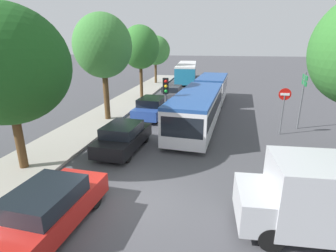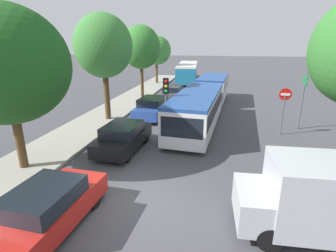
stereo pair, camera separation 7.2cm
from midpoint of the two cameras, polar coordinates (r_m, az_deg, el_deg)
ground_plane at (r=9.68m, az=-7.34°, el=-16.04°), size 200.00×200.00×0.00m
kerb_strip_left at (r=24.56m, az=-9.30°, el=5.19°), size 3.20×39.79×0.14m
articulated_bus at (r=20.06m, az=7.85°, el=6.18°), size 3.68×15.99×2.35m
city_bus_rear at (r=37.87m, az=4.01°, el=11.86°), size 3.37×11.47×2.43m
queued_car_red at (r=8.77m, az=-24.85°, el=-16.04°), size 1.98×4.21×1.43m
queued_car_black at (r=13.62m, az=-9.86°, el=-2.38°), size 1.97×4.18×1.42m
queued_car_blue at (r=19.36m, az=-3.52°, el=4.07°), size 2.08×4.42×1.50m
queued_car_graphite at (r=25.20m, az=0.84°, el=7.20°), size 1.91×4.05×1.38m
traffic_light at (r=15.30m, az=-0.66°, el=7.05°), size 0.38×0.40×3.40m
no_entry_sign at (r=16.84m, az=23.74°, el=4.37°), size 0.70×0.08×2.82m
direction_sign_post at (r=18.40m, az=27.25°, el=7.10°), size 0.21×1.40×3.60m
tree_left_near at (r=12.16m, az=-32.01°, el=10.56°), size 4.92×4.92×6.85m
tree_left_mid at (r=18.40m, az=-14.18°, el=16.16°), size 3.84×3.84×7.20m
tree_left_far at (r=25.51m, az=-6.00°, el=16.44°), size 3.58×3.58×6.87m
tree_left_distant at (r=35.09m, az=-2.82°, el=16.12°), size 3.76×3.76×6.14m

